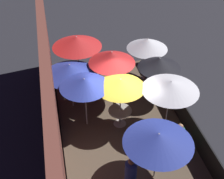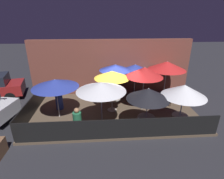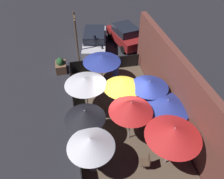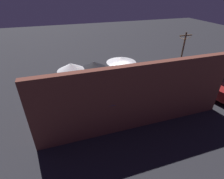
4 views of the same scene
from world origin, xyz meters
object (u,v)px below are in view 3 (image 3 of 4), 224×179
(dining_table_1, at_px, (87,132))
(patron_1, at_px, (84,91))
(planter_box, at_px, (61,66))
(patron_0, at_px, (116,73))
(patio_umbrella_4, at_px, (102,59))
(patio_umbrella_6, at_px, (131,107))
(dining_table_0, at_px, (121,106))
(patio_chair_0, at_px, (146,162))
(patio_umbrella_2, at_px, (91,142))
(patio_umbrella_8, at_px, (167,103))
(patio_umbrella_1, at_px, (85,114))
(parked_car_1, at_px, (125,35))
(dining_table_2, at_px, (93,161))
(patio_umbrella_5, at_px, (150,84))
(patio_umbrella_0, at_px, (122,84))
(patio_umbrella_7, at_px, (174,132))
(light_post, at_px, (76,36))
(patio_chair_1, at_px, (149,137))
(parked_car_0, at_px, (95,40))
(patio_umbrella_3, at_px, (85,81))

(dining_table_1, xyz_separation_m, patron_1, (-3.13, 0.21, -0.05))
(planter_box, bearing_deg, patron_0, 60.59)
(patio_umbrella_4, xyz_separation_m, patio_umbrella_6, (4.56, 0.52, 0.33))
(dining_table_0, relative_size, patio_chair_0, 1.05)
(patio_umbrella_2, bearing_deg, patio_umbrella_6, 122.91)
(patio_umbrella_6, xyz_separation_m, patio_umbrella_8, (-0.12, 1.80, -0.28))
(patio_umbrella_6, bearing_deg, patio_umbrella_8, 93.75)
(patio_umbrella_2, bearing_deg, dining_table_0, 146.08)
(patio_umbrella_1, relative_size, dining_table_1, 2.71)
(patron_0, distance_m, parked_car_1, 5.10)
(patron_0, bearing_deg, patron_1, 104.35)
(dining_table_2, height_order, patron_0, patron_0)
(patio_umbrella_5, relative_size, dining_table_1, 2.96)
(dining_table_2, bearing_deg, patio_umbrella_5, 128.88)
(dining_table_0, height_order, parked_car_1, parked_car_1)
(patio_umbrella_0, height_order, patio_chair_0, patio_umbrella_0)
(dining_table_0, distance_m, dining_table_1, 2.50)
(dining_table_0, bearing_deg, patio_chair_0, 4.33)
(patio_umbrella_2, bearing_deg, patio_umbrella_7, 82.94)
(light_post, bearing_deg, patio_umbrella_6, 13.13)
(patio_umbrella_0, xyz_separation_m, patio_umbrella_4, (-2.84, -0.55, -0.21))
(patio_umbrella_0, relative_size, dining_table_2, 3.22)
(patio_umbrella_2, distance_m, light_post, 8.87)
(patio_chair_0, height_order, parked_car_1, parked_car_1)
(patio_chair_1, xyz_separation_m, parked_car_0, (-9.57, -1.18, 0.22))
(patio_umbrella_4, xyz_separation_m, patio_umbrella_8, (4.44, 2.32, 0.05))
(dining_table_1, bearing_deg, patio_umbrella_0, 124.28)
(patio_umbrella_2, relative_size, patio_chair_1, 2.40)
(dining_table_0, bearing_deg, patio_chair_1, 20.30)
(patio_umbrella_7, bearing_deg, planter_box, -152.41)
(dining_table_2, bearing_deg, patio_umbrella_0, 146.08)
(patio_umbrella_0, xyz_separation_m, patio_chair_0, (3.47, 0.26, -1.61))
(patio_umbrella_6, height_order, dining_table_0, patio_umbrella_6)
(patio_chair_1, bearing_deg, patio_umbrella_6, 39.21)
(patio_umbrella_7, distance_m, dining_table_2, 3.67)
(patio_umbrella_4, bearing_deg, parked_car_1, 150.23)
(patio_umbrella_3, height_order, planter_box, patio_umbrella_3)
(patio_umbrella_5, relative_size, patio_chair_0, 2.55)
(patio_umbrella_8, bearing_deg, patron_1, -132.52)
(patio_umbrella_3, height_order, patio_umbrella_4, patio_umbrella_3)
(patio_umbrella_0, relative_size, patio_chair_0, 2.54)
(patio_umbrella_6, bearing_deg, dining_table_0, 178.86)
(patio_umbrella_4, xyz_separation_m, patron_0, (-0.15, 0.90, -1.32))
(patio_umbrella_8, bearing_deg, light_post, -154.45)
(patio_umbrella_3, height_order, patio_chair_1, patio_umbrella_3)
(patio_umbrella_7, relative_size, patio_umbrella_8, 1.12)
(patio_chair_0, height_order, patio_chair_1, patio_chair_1)
(dining_table_2, xyz_separation_m, patio_chair_1, (-0.78, 2.84, -0.05))
(patron_0, bearing_deg, patio_umbrella_1, 135.57)
(patio_umbrella_0, relative_size, patio_umbrella_8, 1.04)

